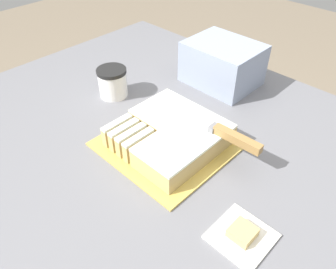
% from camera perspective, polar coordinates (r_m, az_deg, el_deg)
% --- Properties ---
extents(countertop, '(1.40, 1.10, 0.89)m').
position_cam_1_polar(countertop, '(1.23, -0.08, -17.23)').
color(countertop, slate).
rests_on(countertop, ground_plane).
extents(cake_board, '(0.32, 0.32, 0.01)m').
position_cam_1_polar(cake_board, '(0.88, -0.00, -1.59)').
color(cake_board, gold).
rests_on(cake_board, countertop).
extents(cake, '(0.25, 0.26, 0.06)m').
position_cam_1_polar(cake, '(0.86, 0.57, 0.02)').
color(cake, tan).
rests_on(cake, cake_board).
extents(knife, '(0.33, 0.04, 0.02)m').
position_cam_1_polar(knife, '(0.82, 9.77, 0.26)').
color(knife, silver).
rests_on(knife, cake).
extents(coffee_cup, '(0.09, 0.09, 0.09)m').
position_cam_1_polar(coffee_cup, '(1.07, -9.60, 8.95)').
color(coffee_cup, white).
rests_on(coffee_cup, countertop).
extents(paper_napkin, '(0.12, 0.12, 0.01)m').
position_cam_1_polar(paper_napkin, '(0.71, 12.69, -16.89)').
color(paper_napkin, white).
rests_on(paper_napkin, countertop).
extents(brownie, '(0.05, 0.05, 0.02)m').
position_cam_1_polar(brownie, '(0.70, 12.85, -16.29)').
color(brownie, tan).
rests_on(brownie, paper_napkin).
extents(storage_box, '(0.23, 0.19, 0.14)m').
position_cam_1_polar(storage_box, '(1.13, 9.45, 12.07)').
color(storage_box, '#8C99B2').
rests_on(storage_box, countertop).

